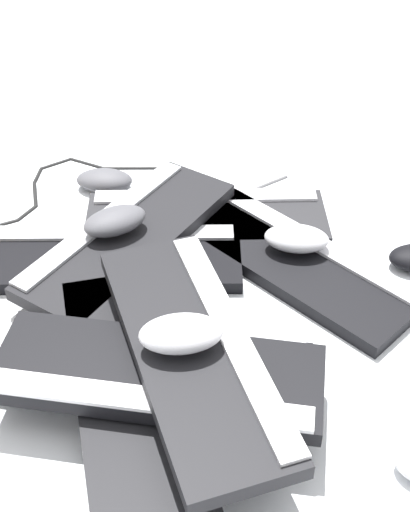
{
  "coord_description": "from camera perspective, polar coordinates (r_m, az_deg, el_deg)",
  "views": [
    {
      "loc": [
        0.05,
        -0.87,
        0.8
      ],
      "look_at": [
        -0.06,
        0.01,
        0.06
      ],
      "focal_mm": 50.0,
      "sensor_mm": 36.0,
      "label": 1
    }
  ],
  "objects": [
    {
      "name": "keyboard_1",
      "position": [
        1.31,
        0.12,
        3.0
      ],
      "size": [
        0.46,
        0.21,
        0.03
      ],
      "color": "#232326",
      "rests_on": "ground"
    },
    {
      "name": "keyboard_3",
      "position": [
        1.05,
        -3.66,
        -9.13
      ],
      "size": [
        0.44,
        0.15,
        0.03
      ],
      "color": "black",
      "rests_on": "ground"
    },
    {
      "name": "keyboard_7",
      "position": [
        1.23,
        -6.13,
        1.55
      ],
      "size": [
        0.33,
        0.46,
        0.03
      ],
      "color": "black",
      "rests_on": "keyboard_2"
    },
    {
      "name": "keyboard_2",
      "position": [
        1.24,
        -7.37,
        -0.19
      ],
      "size": [
        0.46,
        0.21,
        0.03
      ],
      "color": "black",
      "rests_on": "ground"
    },
    {
      "name": "cable_1",
      "position": [
        1.46,
        -11.17,
        5.89
      ],
      "size": [
        0.29,
        0.26,
        0.01
      ],
      "color": "black",
      "rests_on": "ground"
    },
    {
      "name": "mouse_1",
      "position": [
        1.21,
        -7.22,
        2.8
      ],
      "size": [
        0.13,
        0.12,
        0.04
      ],
      "primitive_type": "ellipsoid",
      "rotation": [
        0.0,
        0.0,
        3.78
      ],
      "color": "#4C4C51",
      "rests_on": "keyboard_7"
    },
    {
      "name": "keyboard_0",
      "position": [
        1.23,
        7.19,
        -0.48
      ],
      "size": [
        0.44,
        0.39,
        0.03
      ],
      "color": "black",
      "rests_on": "ground"
    },
    {
      "name": "mouse_0",
      "position": [
        1.42,
        -8.05,
        6.02
      ],
      "size": [
        0.11,
        0.07,
        0.04
      ],
      "primitive_type": "ellipsoid",
      "rotation": [
        0.0,
        0.0,
        0.06
      ],
      "color": "#4C4C51",
      "rests_on": "ground"
    },
    {
      "name": "keyboard_5",
      "position": [
        0.96,
        -3.84,
        -9.47
      ],
      "size": [
        0.44,
        0.16,
        0.03
      ],
      "color": "black",
      "rests_on": "keyboard_4"
    },
    {
      "name": "keyboard_4",
      "position": [
        0.99,
        -5.75,
        -10.32
      ],
      "size": [
        0.29,
        0.46,
        0.03
      ],
      "color": "black",
      "rests_on": "keyboard_3"
    },
    {
      "name": "cable_0",
      "position": [
        1.33,
        0.07,
        2.89
      ],
      "size": [
        0.35,
        0.27,
        0.01
      ],
      "color": "#59595B",
      "rests_on": "ground"
    },
    {
      "name": "keyboard_6",
      "position": [
        0.95,
        -0.9,
        -7.5
      ],
      "size": [
        0.33,
        0.46,
        0.03
      ],
      "color": "black",
      "rests_on": "keyboard_5"
    },
    {
      "name": "ground_plane",
      "position": [
        1.18,
        2.57,
        -2.88
      ],
      "size": [
        3.2,
        3.2,
        0.0
      ],
      "primitive_type": "plane",
      "color": "silver"
    },
    {
      "name": "mouse_3",
      "position": [
        1.22,
        7.33,
        1.41
      ],
      "size": [
        0.11,
        0.07,
        0.04
      ],
      "primitive_type": "ellipsoid",
      "rotation": [
        0.0,
        0.0,
        3.14
      ],
      "color": "#B7B7BC",
      "rests_on": "keyboard_0"
    },
    {
      "name": "mouse_2",
      "position": [
        0.92,
        -1.93,
        -6.22
      ],
      "size": [
        0.12,
        0.09,
        0.04
      ],
      "primitive_type": "ellipsoid",
      "rotation": [
        0.0,
        0.0,
        3.38
      ],
      "color": "#B7B7BC",
      "rests_on": "keyboard_6"
    }
  ]
}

